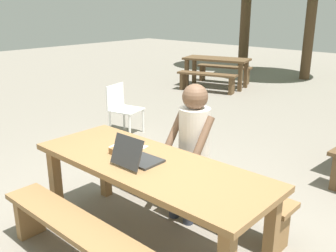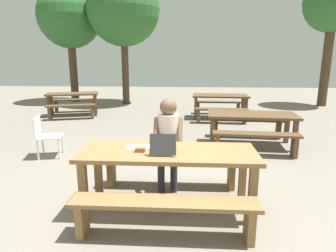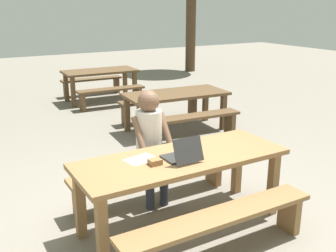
# 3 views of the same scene
# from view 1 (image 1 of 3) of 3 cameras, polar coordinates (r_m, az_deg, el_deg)

# --- Properties ---
(ground_plane) EXTENTS (30.00, 30.00, 0.00)m
(ground_plane) POSITION_cam_1_polar(r_m,az_deg,el_deg) (3.50, -2.67, -17.04)
(ground_plane) COLOR gray
(picnic_table_front) EXTENTS (2.15, 0.80, 0.77)m
(picnic_table_front) POSITION_cam_1_polar(r_m,az_deg,el_deg) (3.17, -2.84, -7.22)
(picnic_table_front) COLOR olive
(picnic_table_front) RESTS_ON ground
(bench_near) EXTENTS (1.97, 0.30, 0.43)m
(bench_near) POSITION_cam_1_polar(r_m,az_deg,el_deg) (2.98, -11.87, -16.69)
(bench_near) COLOR olive
(bench_near) RESTS_ON ground
(bench_far) EXTENTS (1.97, 0.30, 0.43)m
(bench_far) POSITION_cam_1_polar(r_m,az_deg,el_deg) (3.75, 4.24, -8.64)
(bench_far) COLOR olive
(bench_far) RESTS_ON ground
(laptop) EXTENTS (0.31, 0.34, 0.25)m
(laptop) POSITION_cam_1_polar(r_m,az_deg,el_deg) (3.08, -4.81, -4.67)
(laptop) COLOR #2D2D2D
(laptop) RESTS_ON picnic_table_front
(small_pouch) EXTENTS (0.11, 0.10, 0.05)m
(small_pouch) POSITION_cam_1_polar(r_m,az_deg,el_deg) (3.31, -7.61, -3.73)
(small_pouch) COLOR olive
(small_pouch) RESTS_ON picnic_table_front
(paper_sheet) EXTENTS (0.33, 0.26, 0.00)m
(paper_sheet) POSITION_cam_1_polar(r_m,az_deg,el_deg) (3.47, -5.97, -3.10)
(paper_sheet) COLOR white
(paper_sheet) RESTS_ON picnic_table_front
(person_seated) EXTENTS (0.41, 0.41, 1.32)m
(person_seated) POSITION_cam_1_polar(r_m,az_deg,el_deg) (3.57, 3.63, -2.33)
(person_seated) COLOR #333847
(person_seated) RESTS_ON ground
(plastic_chair) EXTENTS (0.53, 0.53, 0.79)m
(plastic_chair) POSITION_cam_1_polar(r_m,az_deg,el_deg) (6.13, -6.89, 2.80)
(plastic_chair) COLOR white
(plastic_chair) RESTS_ON ground
(picnic_table_distant) EXTENTS (1.73, 1.08, 0.73)m
(picnic_table_distant) POSITION_cam_1_polar(r_m,az_deg,el_deg) (9.68, 7.30, 9.36)
(picnic_table_distant) COLOR brown
(picnic_table_distant) RESTS_ON ground
(bench_distant_south) EXTENTS (1.47, 0.66, 0.45)m
(bench_distant_south) POSITION_cam_1_polar(r_m,az_deg,el_deg) (9.14, 5.86, 7.17)
(bench_distant_south) COLOR brown
(bench_distant_south) RESTS_ON ground
(bench_distant_north) EXTENTS (1.47, 0.66, 0.45)m
(bench_distant_north) POSITION_cam_1_polar(r_m,az_deg,el_deg) (10.31, 8.46, 8.28)
(bench_distant_north) COLOR brown
(bench_distant_north) RESTS_ON ground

